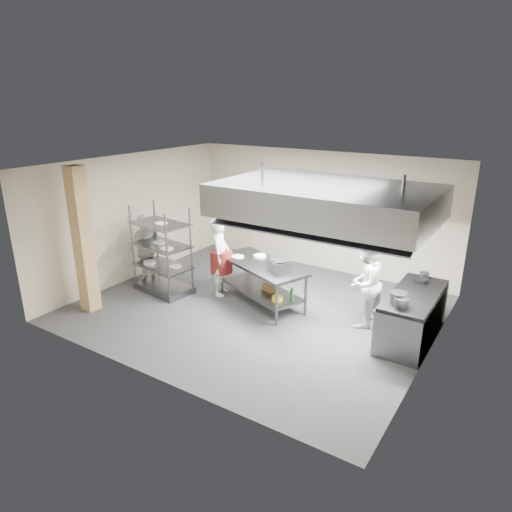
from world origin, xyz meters
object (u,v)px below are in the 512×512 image
Objects in this scene: griddle at (279,266)px; chef_head at (220,257)px; stockpot at (399,298)px; chef_plating at (146,249)px; cooking_range at (412,317)px; island at (261,283)px; chef_line at (365,283)px; pass_rack at (162,250)px.

chef_head is at bearing -145.42° from griddle.
griddle reaches higher than stockpot.
cooking_range is at bearing 105.82° from chef_plating.
island is at bearing -160.44° from griddle.
chef_head reaches higher than chef_plating.
griddle is at bearing 175.30° from stockpot.
cooking_range is 1.15× the size of chef_line.
chef_line reaches higher than stockpot.
island is 1.09× the size of cooking_range.
griddle is (2.76, 0.48, 0.03)m from pass_rack.
cooking_range is at bearing 16.29° from pass_rack.
chef_head reaches higher than chef_line.
island is 1.23× the size of chef_head.
cooking_range is 1.05m from chef_line.
chef_plating is at bearing -149.74° from island.
pass_rack reaches higher than cooking_range.
pass_rack is 5.24m from stockpot.
island is 1.10× the size of pass_rack.
griddle is (3.48, 0.27, 0.19)m from chef_plating.
chef_head reaches higher than island.
cooking_range is 4.20m from chef_head.
chef_line reaches higher than island.
chef_plating is at bearing 170.89° from pass_rack.
chef_line is (2.19, 0.22, 0.41)m from island.
pass_rack is 4.51m from chef_line.
pass_rack is at bearing 92.40° from chef_head.
pass_rack is 1.12× the size of chef_head.
chef_line reaches higher than cooking_range.
chef_plating reaches higher than stockpot.
chef_line is 3.79× the size of griddle.
stockpot reaches higher than island.
chef_head is 3.23m from chef_line.
cooking_range is 1.13× the size of chef_head.
chef_plating is (-2.94, -0.45, 0.38)m from island.
stockpot reaches higher than cooking_range.
pass_rack is 2.80m from griddle.
stockpot is (-0.13, -0.58, 0.58)m from cooking_range.
island is 3.14m from cooking_range.
pass_rack reaches higher than island.
pass_rack reaches higher than stockpot.
stockpot is at bearing 14.21° from island.
pass_rack is (-2.23, -0.66, 0.53)m from island.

